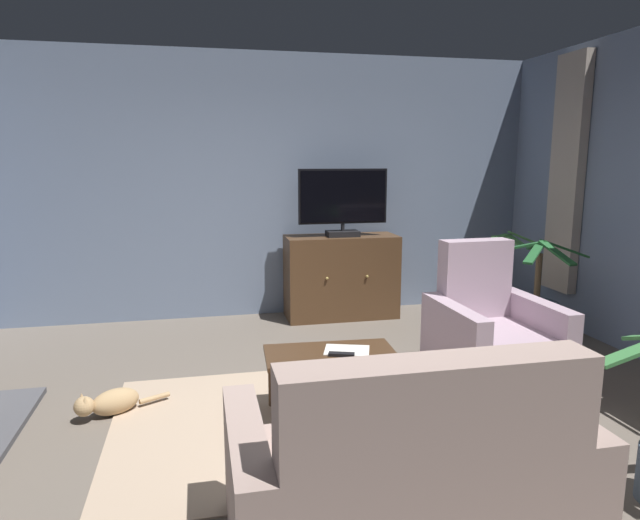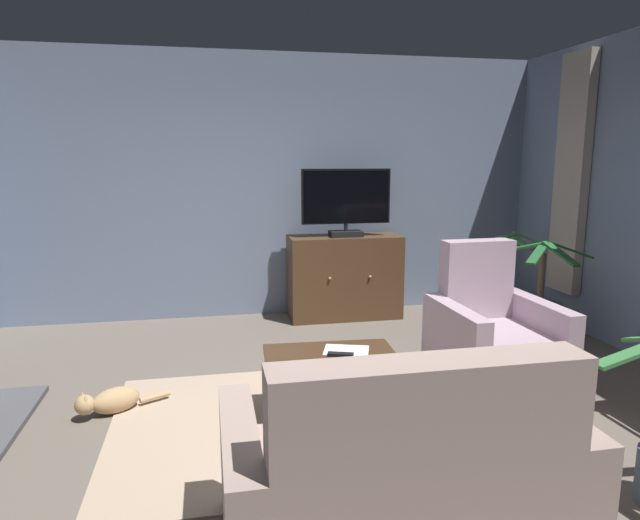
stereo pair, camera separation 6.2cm
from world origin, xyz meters
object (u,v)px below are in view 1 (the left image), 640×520
at_px(tv_cabinet, 341,279).
at_px(television, 343,201).
at_px(armchair_angled_to_table, 491,340).
at_px(folded_newspaper, 347,350).
at_px(sofa_floral, 408,485).
at_px(potted_plant_small_fern_corner, 535,317).
at_px(tv_remote, 341,354).
at_px(coffee_table, 330,361).
at_px(potted_plant_leafy_by_curtain, 504,293).
at_px(cat, 111,402).

distance_m(tv_cabinet, television, 0.86).
relative_size(tv_cabinet, armchair_angled_to_table, 1.12).
relative_size(folded_newspaper, sofa_floral, 0.20).
distance_m(tv_cabinet, potted_plant_small_fern_corner, 2.02).
height_order(tv_cabinet, potted_plant_small_fern_corner, potted_plant_small_fern_corner).
bearing_deg(tv_remote, potted_plant_small_fern_corner, 47.70).
height_order(sofa_floral, potted_plant_small_fern_corner, sofa_floral).
bearing_deg(tv_remote, folded_newspaper, 75.87).
bearing_deg(tv_cabinet, armchair_angled_to_table, -71.27).
bearing_deg(sofa_floral, coffee_table, 90.51).
height_order(television, armchair_angled_to_table, television).
xyz_separation_m(tv_remote, potted_plant_leafy_by_curtain, (2.39, 2.04, -0.20)).
xyz_separation_m(television, cat, (-2.14, -1.95, -1.19)).
bearing_deg(cat, armchair_angled_to_table, -0.33).
height_order(folded_newspaper, cat, folded_newspaper).
height_order(tv_cabinet, television, television).
distance_m(folded_newspaper, potted_plant_leafy_by_curtain, 3.03).
height_order(coffee_table, folded_newspaper, folded_newspaper).
height_order(coffee_table, tv_remote, tv_remote).
height_order(television, folded_newspaper, television).
distance_m(tv_remote, potted_plant_small_fern_corner, 2.51).
bearing_deg(coffee_table, potted_plant_small_fern_corner, 25.69).
relative_size(television, tv_remote, 5.64).
distance_m(sofa_floral, potted_plant_small_fern_corner, 3.36).
height_order(folded_newspaper, armchair_angled_to_table, armchair_angled_to_table).
xyz_separation_m(folded_newspaper, potted_plant_small_fern_corner, (2.15, 1.08, -0.21)).
relative_size(sofa_floral, potted_plant_leafy_by_curtain, 1.59).
xyz_separation_m(tv_remote, folded_newspaper, (0.06, 0.09, -0.01)).
relative_size(tv_cabinet, coffee_table, 1.35).
relative_size(television, cat, 1.58).
distance_m(television, tv_remote, 2.57).
relative_size(television, potted_plant_small_fern_corner, 0.97).
bearing_deg(armchair_angled_to_table, potted_plant_small_fern_corner, 41.21).
distance_m(tv_cabinet, coffee_table, 2.41).
xyz_separation_m(coffee_table, folded_newspaper, (0.12, 0.01, 0.07)).
bearing_deg(cat, potted_plant_leafy_by_curtain, 22.76).
relative_size(tv_cabinet, potted_plant_small_fern_corner, 1.23).
relative_size(tv_cabinet, television, 1.27).
relative_size(coffee_table, armchair_angled_to_table, 0.83).
height_order(coffee_table, armchair_angled_to_table, armchair_angled_to_table).
distance_m(television, cat, 3.13).
distance_m(television, coffee_table, 2.53).
bearing_deg(coffee_table, tv_remote, -58.05).
bearing_deg(television, armchair_angled_to_table, -70.80).
distance_m(potted_plant_small_fern_corner, cat, 3.82).
relative_size(armchair_angled_to_table, potted_plant_leafy_by_curtain, 1.14).
relative_size(tv_remote, potted_plant_leafy_by_curtain, 0.18).
relative_size(sofa_floral, cat, 2.51).
relative_size(tv_cabinet, sofa_floral, 0.80).
bearing_deg(potted_plant_small_fern_corner, armchair_angled_to_table, -138.79).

